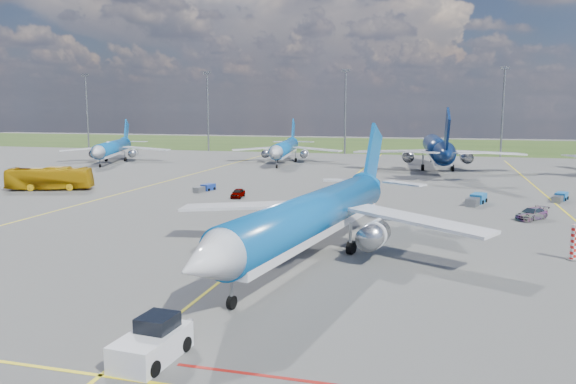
% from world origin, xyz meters
% --- Properties ---
extents(ground, '(400.00, 400.00, 0.00)m').
position_xyz_m(ground, '(0.00, 0.00, 0.00)').
color(ground, '#51514F').
rests_on(ground, ground).
extents(grass_strip, '(400.00, 80.00, 0.01)m').
position_xyz_m(grass_strip, '(0.00, 150.00, 0.00)').
color(grass_strip, '#2D4719').
rests_on(grass_strip, ground).
extents(taxiway_lines, '(60.25, 160.00, 0.02)m').
position_xyz_m(taxiway_lines, '(0.17, 27.70, 0.01)').
color(taxiway_lines, yellow).
rests_on(taxiway_lines, ground).
extents(floodlight_masts, '(202.20, 0.50, 22.70)m').
position_xyz_m(floodlight_masts, '(10.00, 110.00, 12.56)').
color(floodlight_masts, slate).
rests_on(floodlight_masts, ground).
extents(warning_post, '(0.50, 0.50, 3.00)m').
position_xyz_m(warning_post, '(26.00, 8.00, 1.50)').
color(warning_post, red).
rests_on(warning_post, ground).
extents(bg_jet_nw, '(37.34, 42.55, 9.32)m').
position_xyz_m(bg_jet_nw, '(-57.66, 72.38, 0.00)').
color(bg_jet_nw, '#0B57A2').
rests_on(bg_jet_nw, ground).
extents(bg_jet_nnw, '(31.90, 39.28, 9.43)m').
position_xyz_m(bg_jet_nnw, '(-19.08, 81.55, 0.00)').
color(bg_jet_nnw, '#0B57A2').
rests_on(bg_jet_nnw, ground).
extents(bg_jet_n, '(39.01, 49.15, 12.17)m').
position_xyz_m(bg_jet_n, '(14.50, 76.69, 0.00)').
color(bg_jet_n, '#081C45').
rests_on(bg_jet_n, ground).
extents(main_airliner, '(36.95, 44.78, 10.53)m').
position_xyz_m(main_airliner, '(5.08, 3.12, 0.00)').
color(main_airliner, '#0B57A2').
rests_on(main_airliner, ground).
extents(pushback_tug, '(2.65, 6.27, 2.10)m').
position_xyz_m(pushback_tug, '(1.51, -17.70, 0.85)').
color(pushback_tug, silver).
rests_on(pushback_tug, ground).
extents(apron_bus, '(12.92, 6.92, 3.52)m').
position_xyz_m(apron_bus, '(-42.46, 30.96, 1.76)').
color(apron_bus, '#C18E0B').
rests_on(apron_bus, ground).
extents(service_car_a, '(1.83, 3.80, 1.25)m').
position_xyz_m(service_car_a, '(-12.07, 31.53, 0.63)').
color(service_car_a, '#999999').
rests_on(service_car_a, ground).
extents(service_car_b, '(5.41, 2.88, 1.45)m').
position_xyz_m(service_car_b, '(0.92, 23.75, 0.72)').
color(service_car_b, '#999999').
rests_on(service_car_b, ground).
extents(service_car_c, '(4.35, 4.79, 1.34)m').
position_xyz_m(service_car_c, '(25.33, 25.43, 0.67)').
color(service_car_c, '#999999').
rests_on(service_car_c, ground).
extents(baggage_tug_w, '(3.04, 5.66, 1.23)m').
position_xyz_m(baggage_tug_w, '(19.92, 34.69, 0.58)').
color(baggage_tug_w, '#1B65A7').
rests_on(baggage_tug_w, ground).
extents(baggage_tug_c, '(2.10, 4.46, 0.97)m').
position_xyz_m(baggage_tug_c, '(-19.02, 36.06, 0.45)').
color(baggage_tug_c, navy).
rests_on(baggage_tug_c, ground).
extents(baggage_tug_e, '(2.82, 4.72, 1.03)m').
position_xyz_m(baggage_tug_e, '(31.01, 40.26, 0.48)').
color(baggage_tug_e, '#1C62A8').
rests_on(baggage_tug_e, ground).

